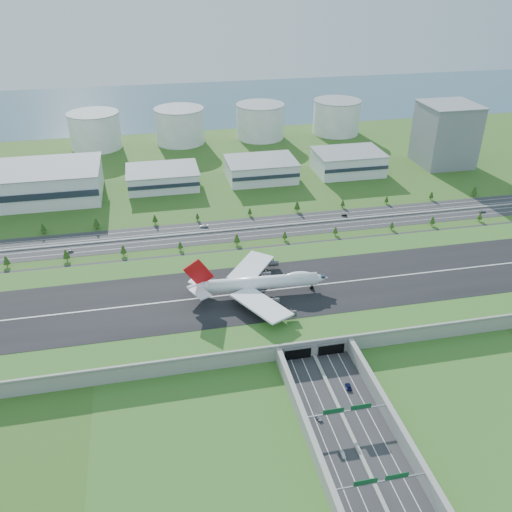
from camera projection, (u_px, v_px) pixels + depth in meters
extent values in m
plane|color=#204716|center=(288.00, 300.00, 309.01)|extent=(1200.00, 1200.00, 0.00)
cube|color=gray|center=(289.00, 294.00, 307.06)|extent=(520.00, 100.00, 8.00)
cube|color=#386623|center=(289.00, 288.00, 305.07)|extent=(520.00, 100.00, 0.16)
cube|color=black|center=(289.00, 288.00, 305.00)|extent=(520.00, 58.00, 0.12)
cube|color=silver|center=(289.00, 288.00, 304.96)|extent=(520.00, 0.90, 0.02)
cube|color=gray|center=(315.00, 341.00, 262.59)|extent=(520.00, 1.20, 1.20)
cube|color=#28282B|center=(359.00, 452.00, 214.96)|extent=(34.00, 120.00, 0.12)
cube|color=gray|center=(359.00, 451.00, 214.77)|extent=(1.60, 120.00, 0.90)
cube|color=gray|center=(308.00, 433.00, 218.35)|extent=(2.40, 100.00, 8.00)
cube|color=gray|center=(392.00, 419.00, 224.81)|extent=(2.40, 100.00, 8.00)
cube|color=black|center=(298.00, 353.00, 263.03)|extent=(13.00, 1.20, 6.00)
cube|color=black|center=(331.00, 349.00, 266.05)|extent=(13.00, 1.20, 6.00)
cylinder|color=gray|center=(303.00, 425.00, 222.73)|extent=(0.70, 0.70, 7.00)
cylinder|color=gray|center=(389.00, 411.00, 229.47)|extent=(0.70, 0.70, 7.00)
cube|color=gray|center=(347.00, 411.00, 224.29)|extent=(38.00, 0.50, 0.50)
cube|color=#0C4C23|center=(334.00, 411.00, 222.46)|extent=(9.00, 0.30, 2.40)
cube|color=#0C4C23|center=(361.00, 407.00, 224.59)|extent=(9.00, 0.30, 2.40)
cylinder|color=gray|center=(330.00, 498.00, 192.81)|extent=(0.70, 0.70, 7.00)
cylinder|color=gray|center=(428.00, 479.00, 199.55)|extent=(0.70, 0.70, 7.00)
cube|color=gray|center=(381.00, 481.00, 194.38)|extent=(38.00, 0.50, 0.50)
cube|color=#0C4C23|center=(366.00, 482.00, 192.54)|extent=(9.00, 0.30, 2.40)
cube|color=#0C4C23|center=(397.00, 476.00, 194.67)|extent=(9.00, 0.30, 2.40)
cube|color=#28282B|center=(255.00, 228.00, 390.18)|extent=(560.00, 36.00, 0.12)
cylinder|color=#3D2819|center=(7.00, 265.00, 341.59)|extent=(0.50, 0.50, 2.72)
cone|color=#10360E|center=(6.00, 260.00, 339.89)|extent=(4.23, 4.23, 5.44)
cylinder|color=#3D2819|center=(67.00, 259.00, 347.96)|extent=(0.50, 0.50, 2.95)
cone|color=#10360E|center=(66.00, 254.00, 346.12)|extent=(4.59, 4.59, 5.91)
cylinder|color=#3D2819|center=(124.00, 254.00, 354.38)|extent=(0.50, 0.50, 2.64)
cone|color=#10360E|center=(123.00, 249.00, 352.73)|extent=(4.11, 4.11, 5.28)
cylinder|color=#3D2819|center=(180.00, 248.00, 361.06)|extent=(0.50, 0.50, 2.20)
cone|color=#10360E|center=(180.00, 245.00, 359.69)|extent=(3.42, 3.42, 4.40)
cylinder|color=#3D2819|center=(237.00, 243.00, 367.71)|extent=(0.50, 0.50, 2.81)
cone|color=#10360E|center=(237.00, 238.00, 365.96)|extent=(4.37, 4.37, 5.62)
cylinder|color=#3D2819|center=(285.00, 238.00, 373.79)|extent=(0.50, 0.50, 2.28)
cone|color=#10360E|center=(285.00, 235.00, 372.37)|extent=(3.55, 3.55, 4.56)
cylinder|color=#3D2819|center=(335.00, 234.00, 380.30)|extent=(0.50, 0.50, 2.25)
cone|color=#10360E|center=(336.00, 230.00, 378.89)|extent=(3.51, 3.51, 4.51)
cylinder|color=#3D2819|center=(392.00, 228.00, 387.84)|extent=(0.50, 0.50, 2.16)
cone|color=#10360E|center=(392.00, 225.00, 386.50)|extent=(3.36, 3.36, 4.32)
cylinder|color=#3D2819|center=(432.00, 224.00, 393.32)|extent=(0.50, 0.50, 2.63)
cone|color=#10360E|center=(433.00, 220.00, 391.68)|extent=(4.09, 4.09, 5.26)
cylinder|color=#3D2819|center=(479.00, 220.00, 400.10)|extent=(0.50, 0.50, 2.40)
cone|color=#10360E|center=(480.00, 216.00, 398.61)|extent=(3.73, 3.73, 4.80)
cylinder|color=#3D2819|center=(44.00, 232.00, 382.09)|extent=(0.50, 0.50, 2.81)
cone|color=#10360E|center=(43.00, 227.00, 380.34)|extent=(4.36, 4.36, 5.61)
cylinder|color=#3D2819|center=(97.00, 227.00, 388.49)|extent=(0.50, 0.50, 3.01)
cone|color=#10360E|center=(96.00, 222.00, 386.61)|extent=(4.69, 4.69, 6.03)
cylinder|color=#3D2819|center=(155.00, 222.00, 395.96)|extent=(0.50, 0.50, 2.56)
cone|color=#10360E|center=(155.00, 218.00, 394.37)|extent=(3.98, 3.98, 5.12)
cylinder|color=#3D2819|center=(198.00, 219.00, 401.62)|extent=(0.50, 0.50, 1.98)
cone|color=#10360E|center=(197.00, 216.00, 400.39)|extent=(3.08, 3.08, 3.96)
cylinder|color=#3D2819|center=(250.00, 214.00, 408.60)|extent=(0.50, 0.50, 2.16)
cone|color=#10360E|center=(250.00, 211.00, 407.26)|extent=(3.36, 3.36, 4.32)
cylinder|color=#3D2819|center=(297.00, 210.00, 414.97)|extent=(0.50, 0.50, 2.92)
cone|color=#10360E|center=(297.00, 205.00, 413.15)|extent=(4.54, 4.54, 5.83)
cylinder|color=#3D2819|center=(343.00, 206.00, 421.66)|extent=(0.50, 0.50, 2.24)
cone|color=#10360E|center=(343.00, 203.00, 420.27)|extent=(3.48, 3.48, 4.47)
cylinder|color=#3D2819|center=(386.00, 202.00, 428.13)|extent=(0.50, 0.50, 2.21)
cone|color=#10360E|center=(387.00, 199.00, 426.76)|extent=(3.43, 3.43, 4.41)
cylinder|color=#3D2819|center=(431.00, 198.00, 434.88)|extent=(0.50, 0.50, 2.44)
cone|color=#10360E|center=(431.00, 195.00, 433.36)|extent=(3.80, 3.80, 4.88)
cylinder|color=#3D2819|center=(474.00, 194.00, 441.52)|extent=(0.50, 0.50, 2.87)
cone|color=#10360E|center=(475.00, 190.00, 439.73)|extent=(4.47, 4.47, 5.75)
cube|color=silver|center=(23.00, 184.00, 430.88)|extent=(120.00, 60.00, 25.00)
cube|color=silver|center=(163.00, 178.00, 457.11)|extent=(58.00, 42.00, 15.00)
cube|color=silver|center=(261.00, 170.00, 471.70)|extent=(58.00, 42.00, 17.00)
cube|color=silver|center=(348.00, 162.00, 485.41)|extent=(58.00, 42.00, 19.00)
cube|color=gray|center=(446.00, 135.00, 497.76)|extent=(46.00, 46.00, 55.00)
cylinder|color=silver|center=(95.00, 131.00, 544.15)|extent=(50.00, 50.00, 35.00)
cylinder|color=silver|center=(180.00, 126.00, 559.24)|extent=(50.00, 50.00, 35.00)
cylinder|color=silver|center=(260.00, 121.00, 574.32)|extent=(50.00, 50.00, 35.00)
cylinder|color=silver|center=(336.00, 117.00, 589.40)|extent=(50.00, 50.00, 35.00)
cube|color=#365768|center=(197.00, 103.00, 719.27)|extent=(1200.00, 260.00, 0.06)
cylinder|color=white|center=(260.00, 283.00, 297.40)|extent=(64.24, 11.23, 7.30)
cone|color=white|center=(321.00, 278.00, 301.66)|extent=(9.56, 7.85, 7.30)
cone|color=white|center=(197.00, 287.00, 292.92)|extent=(11.84, 7.99, 7.30)
ellipsoid|color=white|center=(299.00, 276.00, 298.82)|extent=(15.89, 6.64, 4.49)
cube|color=white|center=(261.00, 305.00, 280.91)|extent=(29.39, 37.18, 1.80)
cube|color=white|center=(251.00, 267.00, 314.44)|extent=(32.00, 36.50, 1.80)
cylinder|color=#38383D|center=(274.00, 301.00, 288.02)|extent=(6.13, 3.78, 3.42)
cylinder|color=#38383D|center=(291.00, 314.00, 278.01)|extent=(6.13, 3.78, 3.42)
cylinder|color=#38383D|center=(266.00, 275.00, 311.69)|extent=(6.13, 3.78, 3.42)
cylinder|color=#38383D|center=(273.00, 263.00, 323.36)|extent=(6.13, 3.78, 3.42)
cube|color=white|center=(200.00, 293.00, 286.21)|extent=(11.72, 14.29, 0.68)
cube|color=white|center=(199.00, 278.00, 299.03)|extent=(12.64, 14.25, 0.68)
cube|color=red|center=(199.00, 273.00, 288.83)|extent=(16.30, 2.03, 17.11)
cylinder|color=black|center=(312.00, 288.00, 303.99)|extent=(2.17, 0.80, 2.17)
cylinder|color=black|center=(253.00, 296.00, 296.60)|extent=(2.17, 0.80, 2.17)
cylinder|color=black|center=(251.00, 289.00, 302.91)|extent=(2.17, 0.80, 2.17)
cylinder|color=black|center=(240.00, 297.00, 295.75)|extent=(2.17, 0.80, 2.17)
cylinder|color=black|center=(239.00, 290.00, 302.06)|extent=(2.17, 0.80, 2.17)
imported|color=silver|center=(318.00, 417.00, 229.71)|extent=(3.04, 4.69, 1.49)
imported|color=silver|center=(343.00, 454.00, 212.92)|extent=(1.46, 4.02, 1.32)
imported|color=#0C113D|center=(348.00, 387.00, 246.16)|extent=(2.96, 5.34, 1.41)
imported|color=slate|center=(70.00, 251.00, 358.10)|extent=(4.55, 2.27, 1.49)
imported|color=black|center=(344.00, 215.00, 407.47)|extent=(4.38, 2.70, 1.36)
imported|color=#A7A8AB|center=(482.00, 211.00, 413.92)|extent=(5.85, 3.53, 1.52)
imported|color=silver|center=(204.00, 226.00, 391.27)|extent=(6.22, 3.47, 1.71)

